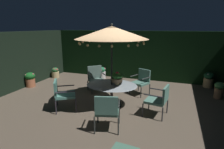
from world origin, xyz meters
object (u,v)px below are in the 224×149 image
Objects in this scene: patio_chair_northeast at (159,98)px; patio_chair_south at (62,93)px; patio_umbrella at (112,33)px; potted_plant_left_near at (30,79)px; patio_chair_southeast at (96,77)px; potted_plant_back_center at (219,90)px; centerpiece_planter at (117,78)px; patio_chair_east at (142,80)px; potted_plant_right_near at (102,73)px; potted_plant_back_right at (208,80)px; potted_plant_right_far at (55,72)px; patio_chair_north at (107,109)px; patio_dining_table at (112,89)px.

patio_chair_northeast is 0.97× the size of patio_chair_south.
potted_plant_left_near is at bearing 170.89° from patio_umbrella.
patio_chair_southeast is 4.63m from potted_plant_back_center.
centerpiece_planter reaches higher than potted_plant_back_center.
potted_plant_right_near is at bearing 147.34° from patio_chair_east.
patio_chair_south is at bearing -139.43° from potted_plant_back_right.
potted_plant_back_center reaches higher than potted_plant_right_far.
potted_plant_left_near is 3.28m from potted_plant_right_near.
potted_plant_right_far is at bearing -166.06° from potted_plant_right_near.
potted_plant_back_right is (2.56, 1.73, -0.21)m from patio_chair_east.
patio_chair_east reaches higher than potted_plant_back_right.
patio_umbrella reaches higher than patio_chair_northeast.
patio_chair_north is at bearing -26.12° from potted_plant_left_near.
patio_chair_north is 1.69m from patio_chair_northeast.
patio_chair_north is 1.65× the size of potted_plant_right_near.
centerpiece_planter is 4.43m from potted_plant_back_right.
potted_plant_right_near is (-0.45, 1.69, -0.26)m from patio_chair_southeast.
patio_umbrella reaches higher than potted_plant_right_far.
patio_umbrella is at bearing -170.36° from centerpiece_planter.
patio_chair_north is 5.45m from potted_plant_back_right.
patio_chair_southeast reaches higher than patio_chair_south.
patio_chair_east is (0.55, 1.36, -0.41)m from centerpiece_planter.
patio_chair_north reaches higher than patio_chair_northeast.
potted_plant_back_right reaches higher than potted_plant_back_center.
potted_plant_left_near reaches higher than potted_plant_right_far.
potted_plant_back_right is at bearing 6.83° from potted_plant_right_far.
patio_chair_northeast is (1.13, 1.25, -0.04)m from patio_chair_north.
potted_plant_right_far is 2.41m from potted_plant_right_near.
patio_umbrella is 6.07× the size of centerpiece_planter.
potted_plant_back_right is at bearing 18.88° from potted_plant_left_near.
potted_plant_right_near is (2.34, 0.58, 0.04)m from potted_plant_right_far.
patio_chair_north is at bearing -80.99° from centerpiece_planter.
potted_plant_right_far is at bearing -173.17° from potted_plant_back_right.
potted_plant_right_far is at bearing 129.36° from patio_chair_south.
centerpiece_planter is at bearing -8.34° from potted_plant_left_near.
patio_chair_southeast is 4.80m from potted_plant_back_right.
centerpiece_planter is 0.44× the size of patio_chair_north.
potted_plant_left_near is (-7.25, -2.48, -0.00)m from potted_plant_back_right.
patio_chair_southeast is 3.01m from potted_plant_right_far.
patio_chair_northeast is (1.55, -0.26, -0.04)m from patio_dining_table.
patio_chair_north is 4.77m from potted_plant_right_near.
potted_plant_right_near is (-4.82, -0.28, -0.04)m from potted_plant_back_right.
patio_umbrella is 2.39m from patio_chair_southeast.
patio_chair_east is at bearing 7.70° from patio_chair_southeast.
potted_plant_right_near is at bearing 114.13° from patio_chair_north.
potted_plant_right_near is (-1.70, 2.81, -0.66)m from centerpiece_planter.
patio_chair_east is 4.68m from potted_plant_right_far.
potted_plant_back_center is 1.02× the size of potted_plant_right_near.
potted_plant_right_far is (-2.79, 1.11, -0.30)m from patio_chair_southeast.
centerpiece_planter is at bearing 9.64° from patio_dining_table.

